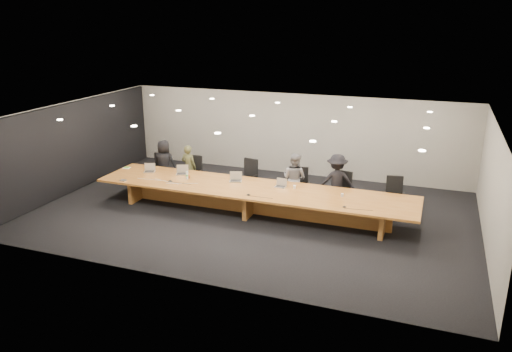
{
  "coord_description": "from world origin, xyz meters",
  "views": [
    {
      "loc": [
        4.62,
        -12.2,
        5.29
      ],
      "look_at": [
        0.0,
        0.3,
        1.0
      ],
      "focal_mm": 35.0,
      "sensor_mm": 36.0,
      "label": 1
    }
  ],
  "objects_px": {
    "person_b": "(189,167)",
    "amber_mug": "(188,176)",
    "chair_mid_left": "(247,177)",
    "person_c": "(294,179)",
    "person_d": "(337,181)",
    "paper_cup_far": "(342,195)",
    "conference_table": "(252,195)",
    "water_bottle": "(187,175)",
    "mic_center": "(248,194)",
    "chair_left": "(193,173)",
    "laptop_c": "(236,177)",
    "paper_cup_near": "(295,187)",
    "mic_left": "(170,181)",
    "chair_right": "(341,191)",
    "laptop_a": "(149,168)",
    "chair_far_right": "(395,196)",
    "laptop_d": "(280,183)",
    "av_box": "(123,180)",
    "chair_far_left": "(159,169)",
    "person_a": "(164,163)",
    "laptop_b": "(182,170)",
    "mic_right": "(344,207)",
    "chair_mid_right": "(300,185)"
  },
  "relations": [
    {
      "from": "chair_far_right",
      "to": "amber_mug",
      "type": "relative_size",
      "value": 10.19
    },
    {
      "from": "chair_mid_left",
      "to": "person_c",
      "type": "xyz_separation_m",
      "value": [
        1.56,
        -0.19,
        0.2
      ]
    },
    {
      "from": "chair_mid_left",
      "to": "chair_right",
      "type": "bearing_deg",
      "value": 8.37
    },
    {
      "from": "chair_right",
      "to": "laptop_a",
      "type": "xyz_separation_m",
      "value": [
        -5.71,
        -0.9,
        0.33
      ]
    },
    {
      "from": "conference_table",
      "to": "water_bottle",
      "type": "relative_size",
      "value": 39.94
    },
    {
      "from": "chair_right",
      "to": "paper_cup_near",
      "type": "relative_size",
      "value": 12.48
    },
    {
      "from": "laptop_a",
      "to": "laptop_c",
      "type": "distance_m",
      "value": 2.81
    },
    {
      "from": "person_c",
      "to": "amber_mug",
      "type": "distance_m",
      "value": 3.11
    },
    {
      "from": "av_box",
      "to": "chair_mid_left",
      "type": "bearing_deg",
      "value": 33.33
    },
    {
      "from": "person_b",
      "to": "paper_cup_far",
      "type": "height_order",
      "value": "person_b"
    },
    {
      "from": "chair_far_right",
      "to": "mic_center",
      "type": "distance_m",
      "value": 4.07
    },
    {
      "from": "person_b",
      "to": "amber_mug",
      "type": "distance_m",
      "value": 1.25
    },
    {
      "from": "amber_mug",
      "to": "mic_center",
      "type": "xyz_separation_m",
      "value": [
        2.17,
        -0.73,
        -0.04
      ]
    },
    {
      "from": "chair_far_left",
      "to": "mic_center",
      "type": "xyz_separation_m",
      "value": [
        3.83,
        -1.85,
        0.24
      ]
    },
    {
      "from": "av_box",
      "to": "laptop_c",
      "type": "bearing_deg",
      "value": 18.6
    },
    {
      "from": "amber_mug",
      "to": "mic_left",
      "type": "distance_m",
      "value": 0.57
    },
    {
      "from": "mic_left",
      "to": "chair_mid_left",
      "type": "bearing_deg",
      "value": 43.09
    },
    {
      "from": "chair_mid_left",
      "to": "mic_left",
      "type": "bearing_deg",
      "value": -125.42
    },
    {
      "from": "laptop_d",
      "to": "chair_right",
      "type": "bearing_deg",
      "value": 32.65
    },
    {
      "from": "water_bottle",
      "to": "av_box",
      "type": "height_order",
      "value": "water_bottle"
    },
    {
      "from": "chair_mid_left",
      "to": "paper_cup_near",
      "type": "relative_size",
      "value": 12.89
    },
    {
      "from": "paper_cup_far",
      "to": "mic_center",
      "type": "xyz_separation_m",
      "value": [
        -2.36,
        -0.74,
        -0.03
      ]
    },
    {
      "from": "chair_mid_left",
      "to": "person_c",
      "type": "bearing_deg",
      "value": 4.68
    },
    {
      "from": "laptop_a",
      "to": "av_box",
      "type": "xyz_separation_m",
      "value": [
        -0.25,
        -1.0,
        -0.12
      ]
    },
    {
      "from": "laptop_b",
      "to": "av_box",
      "type": "xyz_separation_m",
      "value": [
        -1.3,
        -1.15,
        -0.12
      ]
    },
    {
      "from": "person_c",
      "to": "av_box",
      "type": "distance_m",
      "value": 4.96
    },
    {
      "from": "water_bottle",
      "to": "av_box",
      "type": "bearing_deg",
      "value": -154.47
    },
    {
      "from": "person_d",
      "to": "paper_cup_far",
      "type": "bearing_deg",
      "value": 92.13
    },
    {
      "from": "chair_far_left",
      "to": "paper_cup_far",
      "type": "bearing_deg",
      "value": -20.65
    },
    {
      "from": "paper_cup_near",
      "to": "mic_left",
      "type": "bearing_deg",
      "value": -169.68
    },
    {
      "from": "amber_mug",
      "to": "chair_mid_left",
      "type": "bearing_deg",
      "value": 40.63
    },
    {
      "from": "person_a",
      "to": "person_d",
      "type": "relative_size",
      "value": 0.96
    },
    {
      "from": "laptop_b",
      "to": "laptop_c",
      "type": "xyz_separation_m",
      "value": [
        1.77,
        -0.06,
        -0.0
      ]
    },
    {
      "from": "chair_far_left",
      "to": "person_b",
      "type": "xyz_separation_m",
      "value": [
        1.09,
        -0.01,
        0.19
      ]
    },
    {
      "from": "chair_far_left",
      "to": "paper_cup_far",
      "type": "distance_m",
      "value": 6.29
    },
    {
      "from": "laptop_b",
      "to": "laptop_d",
      "type": "bearing_deg",
      "value": -22.92
    },
    {
      "from": "av_box",
      "to": "mic_right",
      "type": "relative_size",
      "value": 1.68
    },
    {
      "from": "chair_left",
      "to": "laptop_c",
      "type": "relative_size",
      "value": 3.14
    },
    {
      "from": "chair_right",
      "to": "laptop_c",
      "type": "bearing_deg",
      "value": -153.38
    },
    {
      "from": "chair_left",
      "to": "chair_mid_left",
      "type": "distance_m",
      "value": 1.82
    },
    {
      "from": "person_b",
      "to": "amber_mug",
      "type": "relative_size",
      "value": 13.39
    },
    {
      "from": "chair_far_right",
      "to": "person_d",
      "type": "height_order",
      "value": "person_d"
    },
    {
      "from": "laptop_c",
      "to": "paper_cup_far",
      "type": "relative_size",
      "value": 4.04
    },
    {
      "from": "paper_cup_far",
      "to": "laptop_b",
      "type": "bearing_deg",
      "value": 176.88
    },
    {
      "from": "person_b",
      "to": "laptop_d",
      "type": "distance_m",
      "value": 3.47
    },
    {
      "from": "chair_far_left",
      "to": "person_a",
      "type": "bearing_deg",
      "value": -20.61
    },
    {
      "from": "paper_cup_far",
      "to": "laptop_a",
      "type": "bearing_deg",
      "value": 178.8
    },
    {
      "from": "chair_mid_right",
      "to": "av_box",
      "type": "distance_m",
      "value": 5.15
    },
    {
      "from": "mic_center",
      "to": "chair_left",
      "type": "bearing_deg",
      "value": 144.84
    },
    {
      "from": "laptop_b",
      "to": "chair_right",
      "type": "bearing_deg",
      "value": -11.89
    }
  ]
}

